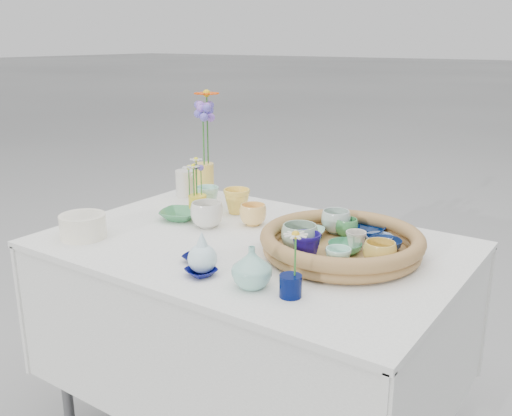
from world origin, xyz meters
The scene contains 32 objects.
wicker_tray centered at (0.28, 0.05, 0.80)m, with size 0.47×0.47×0.08m, color brown, non-canonical shape.
tray_ceramic_0 centered at (0.28, 0.21, 0.80)m, with size 0.12×0.12×0.03m, color #011646.
tray_ceramic_1 centered at (0.38, 0.12, 0.80)m, with size 0.10×0.10×0.03m, color navy.
tray_ceramic_2 centered at (0.42, 0.00, 0.82)m, with size 0.09×0.09×0.07m, color gold.
tray_ceramic_3 centered at (0.30, 0.04, 0.80)m, with size 0.10×0.10×0.03m, color #439C6C.
tray_ceramic_4 centered at (0.19, -0.03, 0.82)m, with size 0.11×0.11×0.08m, color #95B397.
tray_ceramic_5 centered at (0.14, 0.08, 0.80)m, with size 0.12×0.12×0.03m, color #96DBBC.
tray_ceramic_6 centered at (0.20, 0.18, 0.82)m, with size 0.09×0.09×0.07m, color silver.
tray_ceramic_7 centered at (0.31, 0.07, 0.81)m, with size 0.06×0.06×0.06m, color beige.
tray_ceramic_8 centered at (0.35, 0.16, 0.80)m, with size 0.08×0.08×0.03m, color #93B1D9.
tray_ceramic_9 centered at (0.23, -0.07, 0.82)m, with size 0.08×0.08×0.08m, color #170B61.
tray_ceramic_10 centered at (0.16, 0.00, 0.80)m, with size 0.08×0.08×0.02m, color #FFE95D.
tray_ceramic_11 centered at (0.34, -0.10, 0.81)m, with size 0.07×0.07×0.06m, color #A0D7C1.
tray_ceramic_12 centered at (0.24, 0.17, 0.81)m, with size 0.07×0.07×0.06m, color #41914D.
loose_ceramic_0 centered at (-0.22, 0.22, 0.81)m, with size 0.10×0.10×0.09m, color #FFD14E.
loose_ceramic_1 centered at (-0.09, 0.14, 0.80)m, with size 0.09×0.09×0.07m, color #FFC86A.
loose_ceramic_2 centered at (-0.34, 0.05, 0.78)m, with size 0.13×0.13×0.03m, color #3A8651.
loose_ceramic_3 centered at (-0.21, 0.03, 0.81)m, with size 0.11×0.11×0.09m, color silver.
loose_ceramic_4 centered at (-0.03, -0.22, 0.78)m, with size 0.08×0.08×0.02m, color #02063A.
loose_ceramic_5 centered at (-0.35, 0.21, 0.80)m, with size 0.09×0.09×0.08m, color #AEE9D0.
loose_ceramic_6 centered at (0.04, -0.29, 0.77)m, with size 0.08×0.08×0.02m, color #070A50.
fluted_bowl centered at (-0.46, -0.27, 0.80)m, with size 0.14×0.14×0.08m, color white, non-canonical shape.
bud_vase_paleblue centered at (0.03, -0.27, 0.83)m, with size 0.08×0.08×0.12m, color silver, non-canonical shape.
bud_vase_seafoam centered at (0.19, -0.27, 0.82)m, with size 0.10×0.10×0.11m, color #8AC9B9.
bud_vase_cobalt centered at (0.30, -0.27, 0.79)m, with size 0.06×0.06×0.06m, color #00093C.
single_daisy centered at (0.31, -0.26, 0.87)m, with size 0.07×0.07×0.12m, color silver, non-canonical shape.
tall_vase_yellow centered at (-0.43, 0.29, 0.84)m, with size 0.08×0.08×0.15m, color #FFCB51.
gerbera centered at (-0.42, 0.30, 1.04)m, with size 0.11×0.11×0.29m, color #FF4B03, non-canonical shape.
hydrangea centered at (-0.42, 0.28, 1.01)m, with size 0.08×0.08×0.28m, color #6154C5, non-canonical shape.
white_pitcher centered at (-0.53, 0.29, 0.82)m, with size 0.11×0.08×0.10m, color beige, non-canonical shape.
daisy_cup centered at (-0.33, 0.13, 0.80)m, with size 0.06×0.06×0.07m, color yellow.
daisy_posy centered at (-0.34, 0.13, 0.90)m, with size 0.08×0.08×0.14m, color silver, non-canonical shape.
Camera 1 is at (0.95, -1.36, 1.37)m, focal length 40.00 mm.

